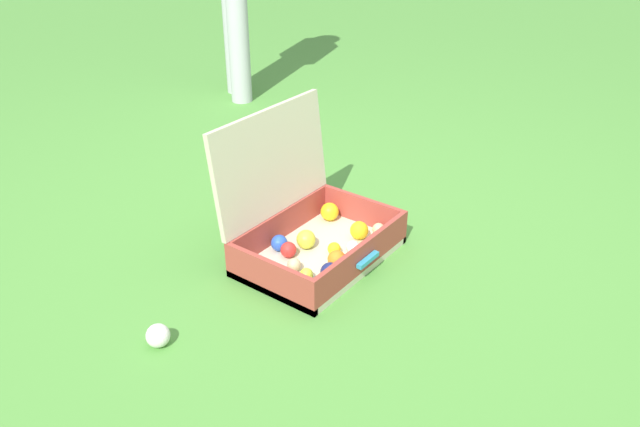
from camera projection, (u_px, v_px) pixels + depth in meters
name	position (u px, v px, depth m)	size (l,w,h in m)	color
ground_plane	(321.00, 253.00, 2.30)	(16.00, 16.00, 0.00)	#4C8C38
open_suitcase	(308.00, 226.00, 2.24)	(0.56, 0.45, 0.51)	beige
stray_ball_on_grass	(158.00, 336.00, 1.85)	(0.07, 0.07, 0.07)	white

